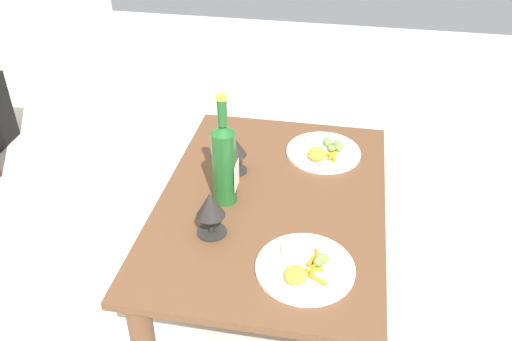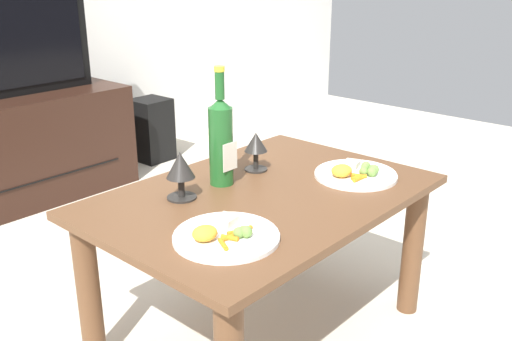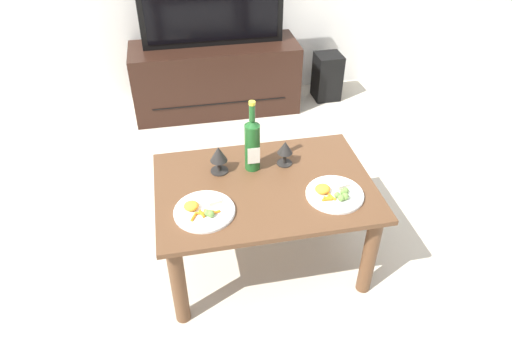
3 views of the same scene
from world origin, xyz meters
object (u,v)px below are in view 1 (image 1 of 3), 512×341
dining_table (271,223)px  dinner_plate_right (323,151)px  goblet_left (210,207)px  wine_bottle (224,161)px  goblet_right (235,149)px  dinner_plate_left (305,267)px

dining_table → dinner_plate_right: 0.35m
dining_table → goblet_left: bearing=143.0°
wine_bottle → goblet_right: wine_bottle is taller
wine_bottle → dinner_plate_left: 0.42m
dining_table → wine_bottle: size_ratio=2.78×
goblet_right → dinner_plate_right: goblet_right is taller
goblet_left → dinner_plate_left: goblet_left is taller
dining_table → goblet_left: size_ratio=7.16×
goblet_right → dinner_plate_left: 0.53m
wine_bottle → dinner_plate_right: (0.33, -0.28, -0.13)m
goblet_left → dinner_plate_right: (0.49, -0.29, -0.08)m
wine_bottle → dinner_plate_left: wine_bottle is taller
dining_table → dinner_plate_left: size_ratio=3.80×
goblet_right → dinner_plate_left: goblet_right is taller
wine_bottle → goblet_left: 0.17m
goblet_right → dining_table: bearing=-132.1°
goblet_left → dinner_plate_left: size_ratio=0.53×
dinner_plate_left → dinner_plate_right: (0.60, -0.00, 0.00)m
goblet_right → dinner_plate_left: (-0.44, -0.29, -0.08)m
goblet_left → goblet_right: bearing=0.0°
wine_bottle → goblet_right: size_ratio=2.82×
wine_bottle → goblet_left: wine_bottle is taller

